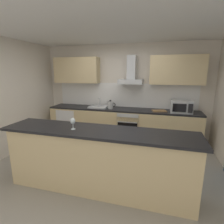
# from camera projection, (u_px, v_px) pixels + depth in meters

# --- Properties ---
(ground) EXTENTS (5.57, 4.67, 0.02)m
(ground) POSITION_uv_depth(u_px,v_px,m) (105.00, 169.00, 3.47)
(ground) COLOR gray
(ceiling) EXTENTS (5.57, 4.67, 0.02)m
(ceiling) POSITION_uv_depth(u_px,v_px,m) (103.00, 26.00, 2.88)
(ceiling) COLOR white
(wall_back) EXTENTS (5.57, 0.12, 2.60)m
(wall_back) POSITION_uv_depth(u_px,v_px,m) (125.00, 92.00, 4.95)
(wall_back) COLOR silver
(wall_back) RESTS_ON ground
(wall_left) EXTENTS (0.12, 4.67, 2.60)m
(wall_left) POSITION_uv_depth(u_px,v_px,m) (1.00, 99.00, 3.77)
(wall_left) COLOR silver
(wall_left) RESTS_ON ground
(backsplash_tile) EXTENTS (3.88, 0.02, 0.66)m
(backsplash_tile) POSITION_uv_depth(u_px,v_px,m) (124.00, 95.00, 4.90)
(backsplash_tile) COLOR white
(counter_back) EXTENTS (4.02, 0.60, 0.90)m
(counter_back) POSITION_uv_depth(u_px,v_px,m) (121.00, 125.00, 4.79)
(counter_back) COLOR #D1B784
(counter_back) RESTS_ON ground
(counter_island) EXTENTS (2.99, 0.64, 1.01)m
(counter_island) POSITION_uv_depth(u_px,v_px,m) (98.00, 160.00, 2.74)
(counter_island) COLOR #D1B784
(counter_island) RESTS_ON ground
(upper_cabinets) EXTENTS (3.97, 0.32, 0.70)m
(upper_cabinets) POSITION_uv_depth(u_px,v_px,m) (123.00, 70.00, 4.60)
(upper_cabinets) COLOR #D1B784
(oven) EXTENTS (0.60, 0.62, 0.80)m
(oven) POSITION_uv_depth(u_px,v_px,m) (129.00, 125.00, 4.70)
(oven) COLOR slate
(oven) RESTS_ON ground
(refrigerator) EXTENTS (0.58, 0.60, 0.85)m
(refrigerator) POSITION_uv_depth(u_px,v_px,m) (70.00, 122.00, 5.16)
(refrigerator) COLOR white
(refrigerator) RESTS_ON ground
(microwave) EXTENTS (0.50, 0.38, 0.30)m
(microwave) POSITION_uv_depth(u_px,v_px,m) (181.00, 106.00, 4.22)
(microwave) COLOR #B7BABC
(microwave) RESTS_ON counter_back
(sink) EXTENTS (0.50, 0.40, 0.26)m
(sink) POSITION_uv_depth(u_px,v_px,m) (99.00, 107.00, 4.83)
(sink) COLOR silver
(sink) RESTS_ON counter_back
(kettle) EXTENTS (0.29, 0.15, 0.24)m
(kettle) POSITION_uv_depth(u_px,v_px,m) (110.00, 105.00, 4.68)
(kettle) COLOR #B7BABC
(kettle) RESTS_ON counter_back
(range_hood) EXTENTS (0.62, 0.45, 0.72)m
(range_hood) POSITION_uv_depth(u_px,v_px,m) (131.00, 75.00, 4.53)
(range_hood) COLOR #B7BABC
(wine_glass) EXTENTS (0.08, 0.08, 0.18)m
(wine_glass) POSITION_uv_depth(u_px,v_px,m) (73.00, 121.00, 2.64)
(wine_glass) COLOR silver
(wine_glass) RESTS_ON counter_island
(chopping_board) EXTENTS (0.39, 0.31, 0.02)m
(chopping_board) POSITION_uv_depth(u_px,v_px,m) (159.00, 111.00, 4.39)
(chopping_board) COLOR #9E7247
(chopping_board) RESTS_ON counter_back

